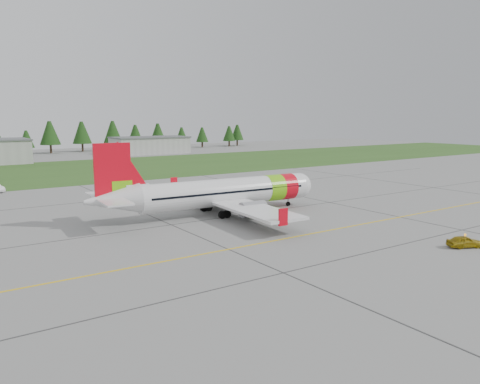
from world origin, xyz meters
TOP-DOWN VIEW (x-y plane):
  - ground at (0.00, 0.00)m, footprint 320.00×320.00m
  - aircraft at (-6.98, 22.02)m, footprint 30.81×28.41m
  - follow_me_car at (3.74, -3.92)m, footprint 1.56×1.66m
  - grass_strip at (0.00, 82.00)m, footprint 320.00×50.00m
  - taxi_guideline at (0.00, 8.00)m, footprint 120.00×0.25m
  - hangar_east at (25.00, 118.00)m, footprint 24.00×12.00m
  - treeline at (0.00, 138.00)m, footprint 160.00×8.00m

SIDE VIEW (x-z plane):
  - ground at x=0.00m, z-range 0.00..0.00m
  - taxi_guideline at x=0.00m, z-range 0.00..0.02m
  - grass_strip at x=0.00m, z-range 0.00..0.03m
  - follow_me_car at x=3.74m, z-range 0.00..3.28m
  - hangar_east at x=25.00m, z-range 0.00..5.20m
  - aircraft at x=-6.98m, z-range -1.97..7.36m
  - treeline at x=0.00m, z-range 0.00..10.00m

